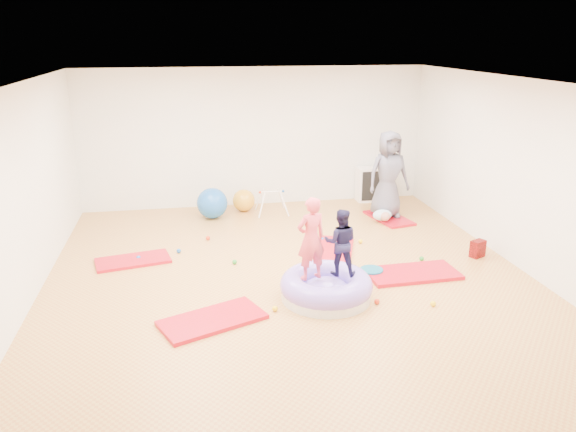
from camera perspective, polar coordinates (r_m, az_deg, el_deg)
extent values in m
cube|color=tan|center=(8.13, 0.39, -6.69)|extent=(7.00, 8.00, 0.01)
cube|color=white|center=(7.42, 0.43, 13.39)|extent=(7.00, 8.00, 0.01)
cube|color=white|center=(11.52, -3.38, 7.96)|extent=(7.00, 0.01, 2.80)
cube|color=white|center=(4.06, 11.32, -11.70)|extent=(7.00, 0.01, 2.80)
cube|color=white|center=(7.81, -25.70, 1.39)|extent=(0.01, 8.00, 2.80)
cube|color=white|center=(8.98, 22.97, 3.71)|extent=(0.01, 8.00, 2.80)
cube|color=#C00033|center=(7.12, -7.69, -10.41)|extent=(1.41, 1.07, 0.05)
cube|color=#C00033|center=(9.13, -15.48, -4.38)|extent=(1.21, 0.78, 0.05)
cube|color=#C00033|center=(9.27, 4.72, -3.41)|extent=(0.94, 1.30, 0.05)
cube|color=#C00033|center=(8.53, 12.53, -5.70)|extent=(1.37, 0.72, 0.06)
cube|color=#C00033|center=(10.99, 10.21, -0.20)|extent=(0.75, 1.17, 0.04)
cylinder|color=silver|center=(7.64, 3.88, -7.85)|extent=(1.21, 1.21, 0.14)
torus|color=#8569E1|center=(7.59, 3.90, -6.99)|extent=(1.25, 1.25, 0.33)
ellipsoid|color=#8569E1|center=(7.62, 3.89, -7.52)|extent=(0.66, 0.66, 0.30)
imported|color=#EE4957|center=(7.26, 2.36, -1.94)|extent=(0.47, 0.38, 1.12)
imported|color=#1A183A|center=(7.45, 5.37, -2.31)|extent=(0.52, 0.46, 0.92)
imported|color=#555566|center=(10.81, 10.17, 4.19)|extent=(0.86, 0.60, 1.65)
ellipsoid|color=silver|center=(10.73, 9.55, 0.10)|extent=(0.37, 0.23, 0.21)
sphere|color=tan|center=(10.57, 9.86, -0.04)|extent=(0.17, 0.17, 0.17)
sphere|color=green|center=(8.75, -5.45, -4.67)|extent=(0.07, 0.07, 0.07)
sphere|color=red|center=(7.57, 9.02, -8.58)|extent=(0.07, 0.07, 0.07)
sphere|color=yellow|center=(7.30, -1.33, -9.39)|extent=(0.07, 0.07, 0.07)
sphere|color=yellow|center=(9.64, 7.38, -2.57)|extent=(0.07, 0.07, 0.07)
sphere|color=blue|center=(9.67, 3.47, -2.39)|extent=(0.07, 0.07, 0.07)
sphere|color=red|center=(9.81, -8.14, -2.23)|extent=(0.07, 0.07, 0.07)
sphere|color=green|center=(9.08, 13.42, -4.23)|extent=(0.07, 0.07, 0.07)
sphere|color=yellow|center=(7.66, 14.53, -8.63)|extent=(0.07, 0.07, 0.07)
sphere|color=blue|center=(9.17, -14.95, -4.13)|extent=(0.07, 0.07, 0.07)
sphere|color=blue|center=(9.32, -11.04, -3.49)|extent=(0.07, 0.07, 0.07)
sphere|color=blue|center=(10.91, -7.71, 1.29)|extent=(0.59, 0.59, 0.59)
sphere|color=gold|center=(11.29, -4.52, 1.59)|extent=(0.44, 0.44, 0.44)
cylinder|color=white|center=(10.84, -2.66, 1.09)|extent=(0.18, 0.18, 0.47)
cylinder|color=white|center=(11.22, -2.94, 1.68)|extent=(0.18, 0.18, 0.47)
cylinder|color=white|center=(10.90, -0.36, 1.21)|extent=(0.18, 0.18, 0.47)
cylinder|color=white|center=(11.28, -0.72, 1.79)|extent=(0.18, 0.18, 0.47)
cylinder|color=white|center=(11.00, -1.68, 2.48)|extent=(0.46, 0.03, 0.03)
sphere|color=red|center=(10.97, -2.87, 2.42)|extent=(0.06, 0.06, 0.06)
sphere|color=blue|center=(11.04, -0.50, 2.54)|extent=(0.06, 0.06, 0.06)
cube|color=white|center=(12.11, 8.69, 3.25)|extent=(0.73, 0.35, 0.73)
cube|color=black|center=(11.95, 8.95, 3.05)|extent=(0.62, 0.02, 0.62)
cube|color=white|center=(12.06, 8.77, 3.19)|extent=(0.02, 0.25, 0.64)
cube|color=white|center=(12.06, 8.77, 3.19)|extent=(0.64, 0.25, 0.02)
cylinder|color=#126181|center=(8.46, 8.47, -5.59)|extent=(0.34, 0.34, 0.08)
cube|color=#A50D0B|center=(9.46, 18.71, -3.17)|extent=(0.28, 0.23, 0.27)
cylinder|color=yellow|center=(7.28, -6.88, -9.80)|extent=(0.19, 0.19, 0.03)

